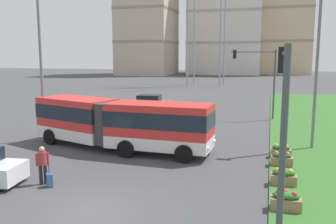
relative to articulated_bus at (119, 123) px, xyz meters
The scene contains 16 objects.
ground_plane 9.25m from the articulated_bus, 72.99° to the right, with size 260.00×260.00×0.00m, color #424244.
articulated_bus is the anchor object (origin of this frame).
car_grey_wagon 16.43m from the articulated_bus, 101.88° to the left, with size 4.52×2.28×1.58m.
pedestrian_crossing 6.74m from the articulated_bus, 96.71° to the right, with size 0.46×0.42×1.74m.
rolling_suitcase 7.00m from the articulated_bus, 92.78° to the right, with size 0.42×0.43×0.97m.
flower_planter_0 11.75m from the articulated_bus, 34.97° to the right, with size 1.10×0.56×0.74m.
flower_planter_1 10.44m from the articulated_bus, 22.44° to the right, with size 1.10×0.56×0.74m.
flower_planter_2 9.71m from the articulated_bus, ahead, with size 1.10×0.56×0.74m.
flower_planter_3 9.68m from the articulated_bus, ahead, with size 1.10×0.56×0.74m.
traffic_light_far_right 15.71m from the articulated_bus, 59.17° to the left, with size 3.92×0.28×6.24m.
traffic_light_near_right 14.18m from the articulated_bus, 48.90° to the right, with size 0.28×3.67×5.98m.
streetlight_left 7.00m from the articulated_bus, behind, with size 0.70×0.28×9.95m.
streetlight_median 12.48m from the articulated_bus, 15.91° to the left, with size 0.70×0.28×9.68m.
apartment_tower_west 90.60m from the articulated_bus, 107.89° to the left, with size 15.44×16.82×37.36m.
apartment_tower_westcentre 98.03m from the articulated_bus, 93.11° to the left, with size 21.98×18.14×36.79m.
transmission_pylon 50.68m from the articulated_bus, 93.62° to the left, with size 9.00×6.24×28.67m.
Camera 1 is at (6.18, -11.38, 5.72)m, focal length 38.63 mm.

